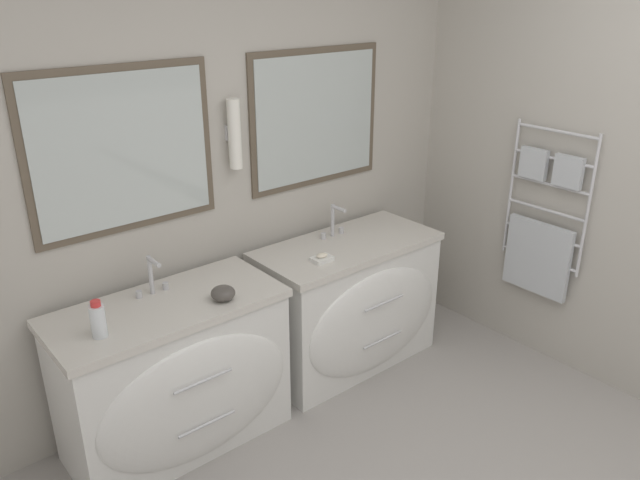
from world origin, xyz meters
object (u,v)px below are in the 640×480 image
object	(u,v)px
vanity_left	(176,376)
amenity_bowl	(223,293)
toiletry_bottle	(98,320)
vanity_right	(350,304)

from	to	relation	value
vanity_left	amenity_bowl	xyz separation A→B (m)	(0.23, -0.11, 0.43)
toiletry_bottle	vanity_right	bearing A→B (deg)	2.00
vanity_right	toiletry_bottle	size ratio (longest dim) A/B	6.50
vanity_right	toiletry_bottle	world-z (taller)	toiletry_bottle
vanity_right	vanity_left	bearing A→B (deg)	180.00
amenity_bowl	toiletry_bottle	bearing A→B (deg)	174.76
vanity_left	toiletry_bottle	size ratio (longest dim) A/B	6.50
vanity_left	vanity_right	distance (m)	1.16
vanity_right	amenity_bowl	xyz separation A→B (m)	(-0.93, -0.11, 0.43)
vanity_right	amenity_bowl	bearing A→B (deg)	-173.48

